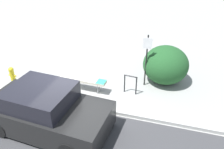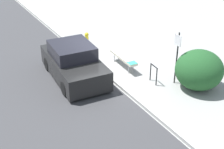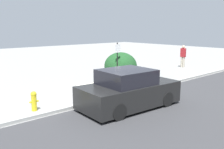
% 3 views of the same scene
% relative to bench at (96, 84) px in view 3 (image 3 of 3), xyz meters
% --- Properties ---
extents(ground_plane, '(60.00, 60.00, 0.00)m').
position_rel_bench_xyz_m(ground_plane, '(0.21, -1.10, -0.49)').
color(ground_plane, gray).
extents(curb, '(60.00, 0.20, 0.13)m').
position_rel_bench_xyz_m(curb, '(0.21, -1.10, -0.43)').
color(curb, '#A8A8A3').
rests_on(curb, ground_plane).
extents(bench, '(2.01, 0.48, 0.56)m').
position_rel_bench_xyz_m(bench, '(0.00, 0.00, 0.00)').
color(bench, '#99999E').
rests_on(bench, ground_plane).
extents(bike_rack, '(0.55, 0.11, 0.83)m').
position_rel_bench_xyz_m(bike_rack, '(1.94, 0.31, 0.01)').
color(bike_rack, black).
rests_on(bike_rack, ground_plane).
extents(sign_post, '(0.36, 0.08, 2.30)m').
position_rel_bench_xyz_m(sign_post, '(2.41, 1.09, 0.89)').
color(sign_post, black).
rests_on(sign_post, ground_plane).
extents(fire_hydrant, '(0.36, 0.22, 0.77)m').
position_rel_bench_xyz_m(fire_hydrant, '(-3.24, -0.34, -0.09)').
color(fire_hydrant, gold).
rests_on(fire_hydrant, ground_plane).
extents(shrub_hedge, '(1.96, 1.99, 1.66)m').
position_rel_bench_xyz_m(shrub_hedge, '(3.21, 1.66, 0.34)').
color(shrub_hedge, '#1E4C23').
rests_on(shrub_hedge, ground_plane).
extents(pedestrian, '(0.29, 0.43, 1.74)m').
position_rel_bench_xyz_m(pedestrian, '(10.09, 1.77, 0.44)').
color(pedestrian, '#B7AD99').
rests_on(pedestrian, ground_plane).
extents(parked_car_near, '(4.16, 2.13, 1.54)m').
position_rel_bench_xyz_m(parked_car_near, '(-0.24, -2.43, 0.19)').
color(parked_car_near, black).
rests_on(parked_car_near, ground_plane).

